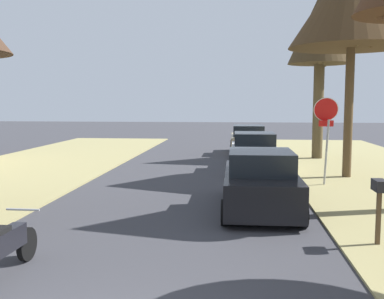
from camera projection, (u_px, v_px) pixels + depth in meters
The scene contains 7 objects.
stop_sign_far at pixel (326, 122), 15.12m from camera, with size 0.81×0.66×2.92m.
street_tree_right_far at pixel (320, 31), 21.93m from camera, with size 3.07×3.07×8.06m.
parked_sedan_black at pixel (260, 182), 11.87m from camera, with size 1.96×4.41×1.57m.
parked_sedan_white at pixel (254, 153), 18.74m from camera, with size 1.96×4.41×1.57m.
parked_sedan_tan at pixel (248, 141), 24.66m from camera, with size 1.96×4.41×1.57m.
parked_motorcycle at pixel (5, 247), 7.33m from camera, with size 0.60×2.05×0.97m.
curbside_mailbox at pixel (379, 193), 8.79m from camera, with size 0.22×0.44×1.27m.
Camera 1 is at (1.60, -3.98, 2.81)m, focal length 42.60 mm.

